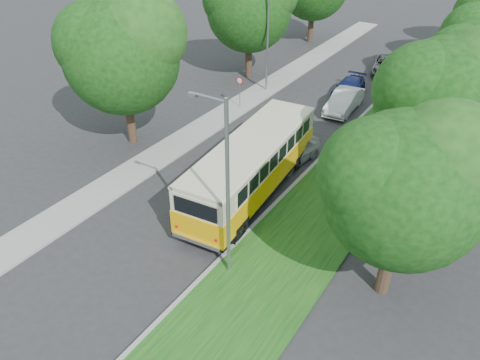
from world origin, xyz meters
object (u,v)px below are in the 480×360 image
Objects in this scene: car_silver at (292,152)px; car_blue at (348,88)px; lamppost_far at (266,39)px; car_grey at (386,65)px; lamppost_near at (226,186)px; car_white at (344,101)px; vintage_bus at (252,168)px.

car_silver is 11.52m from car_blue.
lamppost_far reaches higher than car_grey.
lamppost_far is (-8.91, 18.50, -0.25)m from lamppost_near.
car_silver is 18.01m from car_grey.
lamppost_near reaches higher than lamppost_far.
lamppost_far is 7.36m from car_blue.
car_blue is 0.93× the size of car_grey.
vintage_bus is at bearing -92.72° from car_white.
car_white is (0.05, 12.66, -0.86)m from vintage_bus.
car_blue is at bearing 87.89° from vintage_bus.
car_silver is at bearing -102.64° from car_grey.
car_grey is at bearing 85.04° from vintage_bus.
lamppost_far is 11.81m from car_silver.
car_blue is at bearing 103.10° from car_white.
car_grey is (-0.02, 9.41, -0.11)m from car_white.
lamppost_near is at bearing -72.31° from car_silver.
car_blue is (-1.07, 11.47, -0.09)m from car_silver.
car_grey is (6.71, 9.14, -3.47)m from lamppost_far.
car_blue is (-0.80, 2.87, -0.12)m from car_white.
lamppost_near is 27.97m from car_grey.
car_blue is (5.93, 2.60, -3.48)m from lamppost_far.
lamppost_near is 1.84× the size of car_blue.
car_grey is (-0.29, 18.01, -0.07)m from car_silver.
vintage_bus is at bearing -90.72° from car_blue.
car_white is at bearing 84.90° from vintage_bus.
car_white is 2.98m from car_blue.
car_white is (-2.17, 18.23, -3.61)m from lamppost_near.
car_white reaches higher than car_blue.
car_silver is (7.01, -8.87, -3.40)m from lamppost_far.
lamppost_near is 20.53m from lamppost_far.
lamppost_near is 10.47m from car_silver.
vintage_bus reaches higher than car_blue.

